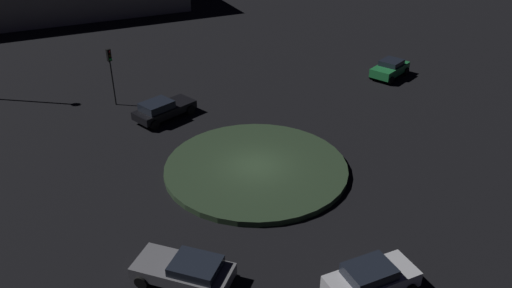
# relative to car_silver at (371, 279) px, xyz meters

# --- Properties ---
(ground_plane) EXTENTS (115.59, 115.59, 0.00)m
(ground_plane) POSITION_rel_car_silver_xyz_m (-10.41, 3.82, -0.79)
(ground_plane) COLOR black
(roundabout_island) EXTENTS (11.02, 11.02, 0.35)m
(roundabout_island) POSITION_rel_car_silver_xyz_m (-10.41, 3.82, -0.61)
(roundabout_island) COLOR #263823
(roundabout_island) RESTS_ON ground_plane
(car_silver) EXTENTS (3.10, 4.39, 1.52)m
(car_silver) POSITION_rel_car_silver_xyz_m (0.00, 0.00, 0.00)
(car_silver) COLOR silver
(car_silver) RESTS_ON ground_plane
(car_grey) EXTENTS (4.76, 3.54, 1.30)m
(car_grey) POSITION_rel_car_silver_xyz_m (-6.23, -5.04, -0.10)
(car_grey) COLOR slate
(car_grey) RESTS_ON ground_plane
(car_black) EXTENTS (2.11, 4.53, 1.46)m
(car_black) POSITION_rel_car_silver_xyz_m (-20.13, 4.30, -0.02)
(car_black) COLOR black
(car_black) RESTS_ON ground_plane
(car_green) EXTENTS (2.21, 3.97, 1.47)m
(car_green) POSITION_rel_car_silver_xyz_m (-12.54, 22.72, -0.01)
(car_green) COLOR #1E7238
(car_green) RESTS_ON ground_plane
(traffic_light_west) EXTENTS (0.36, 0.31, 4.40)m
(traffic_light_west) POSITION_rel_car_silver_xyz_m (-24.68, 3.26, 2.34)
(traffic_light_west) COLOR #2D2D2D
(traffic_light_west) RESTS_ON ground_plane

